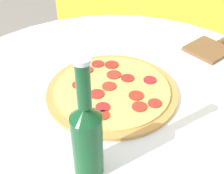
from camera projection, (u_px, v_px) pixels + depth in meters
name	position (u px, v px, depth m)	size (l,w,h in m)	color
table	(116.00, 144.00, 0.91)	(1.08, 1.08, 0.71)	white
pizza	(112.00, 90.00, 0.84)	(0.36, 0.36, 0.02)	#C68E47
beer_bottle	(87.00, 136.00, 0.59)	(0.06, 0.06, 0.27)	#144C23
pizza_paddle	(215.00, 45.00, 1.04)	(0.19, 0.27, 0.02)	brown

